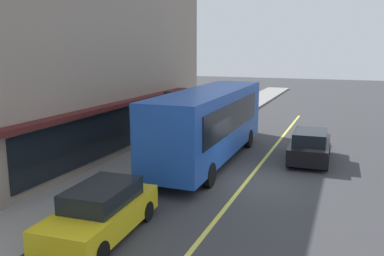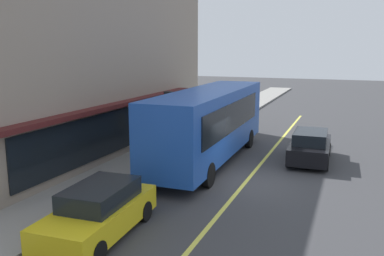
{
  "view_description": "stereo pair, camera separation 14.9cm",
  "coord_description": "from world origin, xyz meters",
  "px_view_note": "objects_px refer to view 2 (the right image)",
  "views": [
    {
      "loc": [
        -15.79,
        -3.74,
        5.44
      ],
      "look_at": [
        2.35,
        3.34,
        1.6
      ],
      "focal_mm": 38.0,
      "sensor_mm": 36.0,
      "label": 1
    },
    {
      "loc": [
        -15.74,
        -3.88,
        5.44
      ],
      "look_at": [
        2.35,
        3.34,
        1.6
      ],
      "focal_mm": 38.0,
      "sensor_mm": 36.0,
      "label": 2
    }
  ],
  "objects_px": {
    "car_yellow": "(99,212)",
    "pedestrian_waiting": "(164,129)",
    "traffic_light": "(169,108)",
    "car_black": "(310,146)",
    "pedestrian_near_storefront": "(195,123)",
    "bus": "(210,121)"
  },
  "relations": [
    {
      "from": "traffic_light",
      "to": "pedestrian_waiting",
      "type": "bearing_deg",
      "value": 35.5
    },
    {
      "from": "traffic_light",
      "to": "car_black",
      "type": "bearing_deg",
      "value": -74.32
    },
    {
      "from": "bus",
      "to": "traffic_light",
      "type": "xyz_separation_m",
      "value": [
        -0.04,
        2.16,
        0.55
      ]
    },
    {
      "from": "traffic_light",
      "to": "pedestrian_near_storefront",
      "type": "relative_size",
      "value": 1.87
    },
    {
      "from": "bus",
      "to": "pedestrian_waiting",
      "type": "distance_m",
      "value": 3.2
    },
    {
      "from": "pedestrian_near_storefront",
      "to": "car_black",
      "type": "bearing_deg",
      "value": -102.87
    },
    {
      "from": "pedestrian_waiting",
      "to": "pedestrian_near_storefront",
      "type": "relative_size",
      "value": 1.05
    },
    {
      "from": "pedestrian_waiting",
      "to": "car_black",
      "type": "bearing_deg",
      "value": -83.85
    },
    {
      "from": "car_black",
      "to": "car_yellow",
      "type": "xyz_separation_m",
      "value": [
        -10.6,
        4.9,
        0.0
      ]
    },
    {
      "from": "bus",
      "to": "car_black",
      "type": "relative_size",
      "value": 2.57
    },
    {
      "from": "traffic_light",
      "to": "bus",
      "type": "bearing_deg",
      "value": -88.97
    },
    {
      "from": "car_black",
      "to": "traffic_light",
      "type": "bearing_deg",
      "value": 105.68
    },
    {
      "from": "bus",
      "to": "pedestrian_near_storefront",
      "type": "bearing_deg",
      "value": 32.19
    },
    {
      "from": "car_yellow",
      "to": "pedestrian_waiting",
      "type": "height_order",
      "value": "pedestrian_waiting"
    },
    {
      "from": "car_black",
      "to": "pedestrian_near_storefront",
      "type": "relative_size",
      "value": 2.55
    },
    {
      "from": "car_yellow",
      "to": "pedestrian_near_storefront",
      "type": "bearing_deg",
      "value": 8.19
    },
    {
      "from": "car_black",
      "to": "pedestrian_waiting",
      "type": "xyz_separation_m",
      "value": [
        -0.8,
        7.46,
        0.49
      ]
    },
    {
      "from": "pedestrian_waiting",
      "to": "pedestrian_near_storefront",
      "type": "xyz_separation_m",
      "value": [
        2.32,
        -0.82,
        -0.05
      ]
    },
    {
      "from": "pedestrian_waiting",
      "to": "pedestrian_near_storefront",
      "type": "bearing_deg",
      "value": -19.36
    },
    {
      "from": "bus",
      "to": "pedestrian_near_storefront",
      "type": "height_order",
      "value": "bus"
    },
    {
      "from": "car_yellow",
      "to": "pedestrian_waiting",
      "type": "bearing_deg",
      "value": 14.64
    },
    {
      "from": "bus",
      "to": "car_yellow",
      "type": "height_order",
      "value": "bus"
    }
  ]
}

